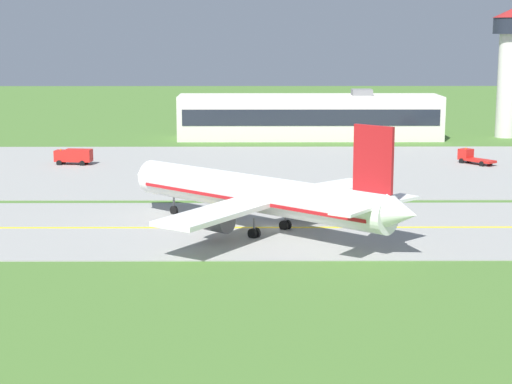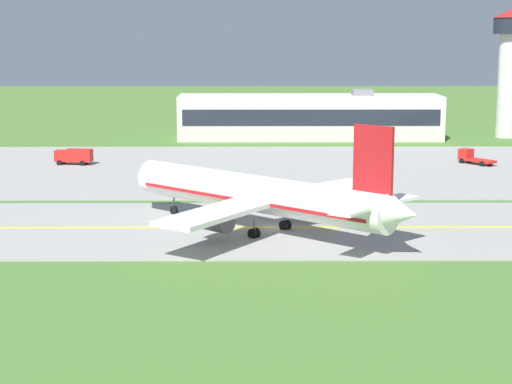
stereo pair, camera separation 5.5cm
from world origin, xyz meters
The scene contains 9 objects.
ground_plane centered at (0.00, 0.00, 0.00)m, with size 500.00×500.00×0.00m, color #47702D.
taxiway_strip centered at (0.00, 0.00, 0.05)m, with size 240.00×28.00×0.10m, color gray.
apron_pad centered at (10.00, 42.00, 0.05)m, with size 140.00×52.00×0.10m, color gray.
taxiway_centreline centered at (0.00, 0.00, 0.11)m, with size 220.00×0.60×0.01m, color yellow.
airplane_lead centered at (-1.82, -1.73, 4.13)m, with size 32.38×29.97×12.70m.
service_truck_fuel centered at (-31.61, 46.24, 1.53)m, with size 6.20×2.88×2.60m.
service_truck_catering centered at (33.50, 46.81, 1.18)m, with size 5.52×6.33×2.59m.
terminal_building centered at (9.09, 80.79, 4.42)m, with size 52.59×11.21×10.01m.
control_tower centered at (49.67, 83.31, 15.66)m, with size 7.60×7.60×25.91m.
Camera 1 is at (-2.77, -94.04, 21.66)m, focal length 61.00 mm.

